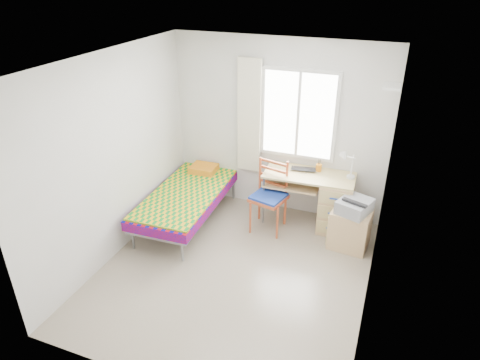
# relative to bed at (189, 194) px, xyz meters

# --- Properties ---
(floor) EXTENTS (3.50, 3.50, 0.00)m
(floor) POSITION_rel_bed_xyz_m (1.07, -0.91, -0.42)
(floor) COLOR #BCAD93
(floor) RESTS_ON ground
(ceiling) EXTENTS (3.50, 3.50, 0.00)m
(ceiling) POSITION_rel_bed_xyz_m (1.07, -0.91, 2.18)
(ceiling) COLOR white
(ceiling) RESTS_ON wall_back
(wall_back) EXTENTS (3.20, 0.00, 3.20)m
(wall_back) POSITION_rel_bed_xyz_m (1.07, 0.84, 0.88)
(wall_back) COLOR silver
(wall_back) RESTS_ON ground
(wall_left) EXTENTS (0.00, 3.50, 3.50)m
(wall_left) POSITION_rel_bed_xyz_m (-0.53, -0.91, 0.88)
(wall_left) COLOR silver
(wall_left) RESTS_ON ground
(wall_right) EXTENTS (0.00, 3.50, 3.50)m
(wall_right) POSITION_rel_bed_xyz_m (2.67, -0.91, 0.88)
(wall_right) COLOR silver
(wall_right) RESTS_ON ground
(window) EXTENTS (1.10, 0.04, 1.30)m
(window) POSITION_rel_bed_xyz_m (1.37, 0.82, 1.13)
(window) COLOR white
(window) RESTS_ON wall_back
(curtain) EXTENTS (0.35, 0.05, 1.70)m
(curtain) POSITION_rel_bed_xyz_m (0.65, 0.77, 1.03)
(curtain) COLOR beige
(curtain) RESTS_ON wall_back
(floating_shelf) EXTENTS (0.20, 0.32, 0.03)m
(floating_shelf) POSITION_rel_bed_xyz_m (2.56, 0.49, 1.73)
(floating_shelf) COLOR white
(floating_shelf) RESTS_ON wall_right
(bed) EXTENTS (1.00, 2.02, 0.86)m
(bed) POSITION_rel_bed_xyz_m (0.00, 0.00, 0.00)
(bed) COLOR gray
(bed) RESTS_ON floor
(desk) EXTENTS (1.30, 0.64, 0.79)m
(desk) POSITION_rel_bed_xyz_m (1.99, 0.54, 0.01)
(desk) COLOR tan
(desk) RESTS_ON floor
(chair) EXTENTS (0.53, 0.53, 1.03)m
(chair) POSITION_rel_bed_xyz_m (1.18, 0.22, 0.15)
(chair) COLOR #AE3C21
(chair) RESTS_ON floor
(cabinet) EXTENTS (0.55, 0.49, 0.55)m
(cabinet) POSITION_rel_bed_xyz_m (2.33, 0.16, -0.14)
(cabinet) COLOR tan
(cabinet) RESTS_ON floor
(printer) EXTENTS (0.49, 0.53, 0.18)m
(printer) POSITION_rel_bed_xyz_m (2.35, 0.14, 0.22)
(printer) COLOR gray
(printer) RESTS_ON cabinet
(laptop) EXTENTS (0.39, 0.28, 0.03)m
(laptop) POSITION_rel_bed_xyz_m (1.55, 0.58, 0.39)
(laptop) COLOR black
(laptop) RESTS_ON desk
(pen_cup) EXTENTS (0.10, 0.10, 0.10)m
(pen_cup) POSITION_rel_bed_xyz_m (1.75, 0.69, 0.43)
(pen_cup) COLOR orange
(pen_cup) RESTS_ON desk
(task_lamp) EXTENTS (0.24, 0.33, 0.45)m
(task_lamp) POSITION_rel_bed_xyz_m (2.14, 0.51, 0.66)
(task_lamp) COLOR white
(task_lamp) RESTS_ON desk
(book) EXTENTS (0.20, 0.25, 0.02)m
(book) POSITION_rel_bed_xyz_m (1.42, 0.56, 0.17)
(book) COLOR gray
(book) RESTS_ON desk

